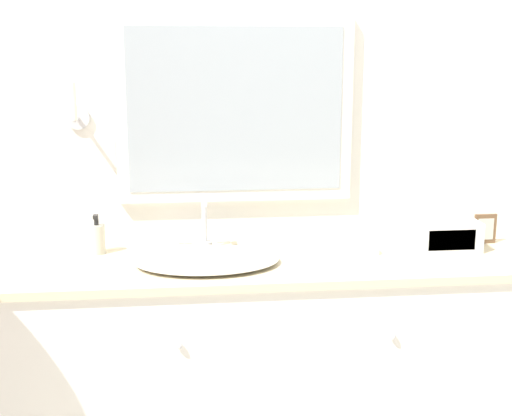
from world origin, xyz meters
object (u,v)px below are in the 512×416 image
at_px(soap_bottle, 97,238).
at_px(appliance_box, 445,235).
at_px(sink_basin, 207,259).
at_px(picture_frame, 485,229).

height_order(soap_bottle, appliance_box, soap_bottle).
relative_size(sink_basin, soap_bottle, 3.43).
xyz_separation_m(sink_basin, soap_bottle, (-0.41, 0.18, 0.04)).
height_order(appliance_box, picture_frame, picture_frame).
relative_size(sink_basin, appliance_box, 2.07).
xyz_separation_m(appliance_box, picture_frame, (0.20, 0.07, 0.00)).
distance_m(soap_bottle, picture_frame, 1.55).
bearing_deg(soap_bottle, picture_frame, -1.02).
bearing_deg(appliance_box, soap_bottle, 175.74).
height_order(sink_basin, picture_frame, sink_basin).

